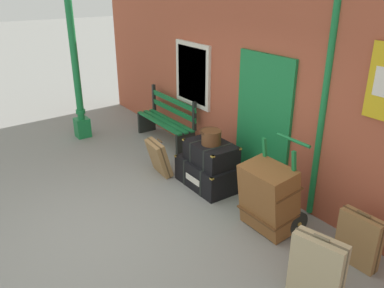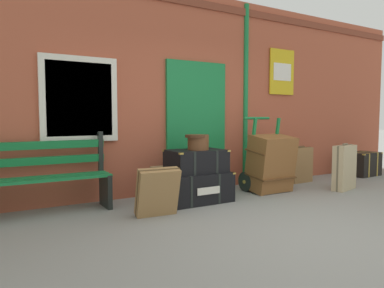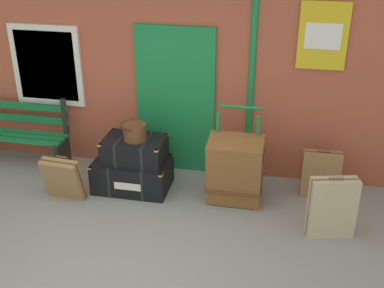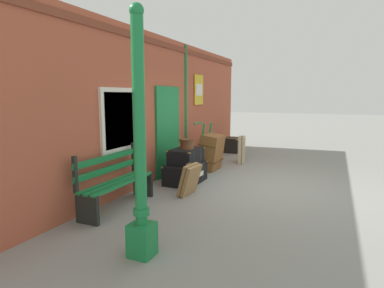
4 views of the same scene
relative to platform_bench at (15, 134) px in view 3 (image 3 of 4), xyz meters
The scene contains 11 objects.
ground_plane 3.15m from the platform_bench, 43.73° to the right, with size 60.00×60.00×0.00m, color gray.
brick_facade 2.56m from the platform_bench, 10.98° to the left, with size 10.40×0.35×3.20m.
platform_bench is the anchor object (origin of this frame).
steamer_trunk_base 1.99m from the platform_bench, 11.61° to the right, with size 1.01×0.66×0.43m.
steamer_trunk_middle 2.03m from the platform_bench, 11.13° to the right, with size 0.82×0.56×0.33m.
round_hatbox 2.09m from the platform_bench, 11.49° to the right, with size 0.34×0.32×0.22m.
porters_trolley 3.36m from the platform_bench, ahead, with size 0.71×0.56×1.21m.
large_brown_trunk 3.37m from the platform_bench, ahead, with size 0.70×0.55×0.93m.
suitcase_tan 4.43m from the platform_bench, ahead, with size 0.51×0.18×0.68m.
suitcase_slate 1.44m from the platform_bench, 36.52° to the right, with size 0.53×0.34×0.62m.
suitcase_umber 4.62m from the platform_bench, 11.95° to the right, with size 0.56×0.31×0.78m.
Camera 3 is at (1.63, -3.72, 3.48)m, focal length 45.54 mm.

